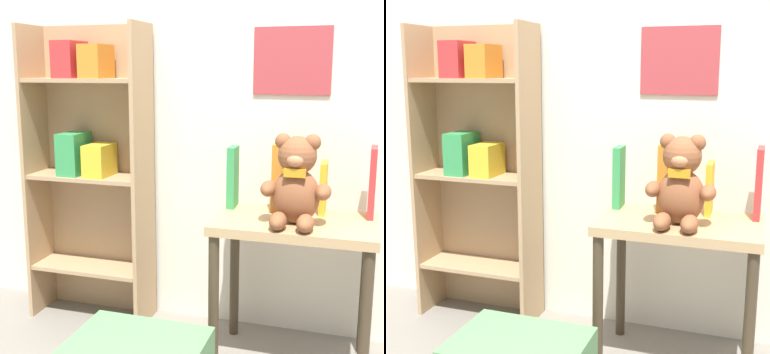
% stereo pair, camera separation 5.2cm
% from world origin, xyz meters
% --- Properties ---
extents(wall_back, '(4.80, 0.07, 2.50)m').
position_xyz_m(wall_back, '(0.00, 1.28, 1.25)').
color(wall_back, silver).
rests_on(wall_back, ground_plane).
extents(bookshelf_side, '(0.55, 0.23, 1.34)m').
position_xyz_m(bookshelf_side, '(-0.82, 1.15, 0.74)').
color(bookshelf_side, tan).
rests_on(bookshelf_side, ground_plane).
extents(display_table, '(0.60, 0.40, 0.59)m').
position_xyz_m(display_table, '(0.13, 0.97, 0.49)').
color(display_table, tan).
rests_on(display_table, ground_plane).
extents(teddy_bear, '(0.25, 0.23, 0.33)m').
position_xyz_m(teddy_bear, '(0.14, 0.90, 0.74)').
color(teddy_bear, brown).
rests_on(teddy_bear, display_table).
extents(book_standing_green, '(0.03, 0.10, 0.25)m').
position_xyz_m(book_standing_green, '(-0.14, 1.08, 0.72)').
color(book_standing_green, '#33934C').
rests_on(book_standing_green, display_table).
extents(book_standing_orange, '(0.04, 0.13, 0.27)m').
position_xyz_m(book_standing_orange, '(0.04, 1.09, 0.73)').
color(book_standing_orange, orange).
rests_on(book_standing_orange, display_table).
extents(book_standing_yellow, '(0.02, 0.13, 0.20)m').
position_xyz_m(book_standing_yellow, '(0.22, 1.09, 0.70)').
color(book_standing_yellow, gold).
rests_on(book_standing_yellow, display_table).
extents(book_standing_red, '(0.03, 0.14, 0.27)m').
position_xyz_m(book_standing_red, '(0.40, 1.10, 0.73)').
color(book_standing_red, red).
rests_on(book_standing_red, display_table).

